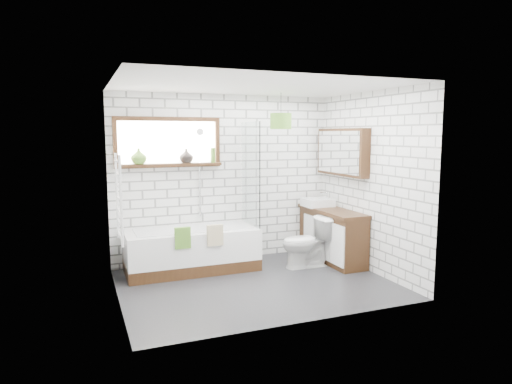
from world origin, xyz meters
name	(u,v)px	position (x,y,z in m)	size (l,w,h in m)	color
floor	(256,284)	(0.00, 0.00, -0.01)	(3.40, 2.60, 0.01)	black
ceiling	(256,86)	(0.00, 0.00, 2.50)	(3.40, 2.60, 0.01)	white
wall_back	(225,178)	(0.00, 1.30, 1.25)	(3.40, 0.01, 2.50)	white
wall_front	(305,202)	(0.00, -1.30, 1.25)	(3.40, 0.01, 2.50)	white
wall_left	(115,194)	(-1.70, 0.00, 1.25)	(0.01, 2.60, 2.50)	white
wall_right	(370,182)	(1.70, 0.00, 1.25)	(0.01, 2.60, 2.50)	white
window	(168,142)	(-0.85, 1.26, 1.80)	(1.52, 0.16, 0.68)	black
towel_radiator	(119,198)	(-1.66, 0.00, 1.20)	(0.06, 0.52, 1.00)	white
mirror_cabinet	(342,152)	(1.62, 0.60, 1.65)	(0.16, 1.20, 0.70)	black
shower_riser	(200,173)	(-0.40, 1.26, 1.35)	(0.02, 0.02, 1.30)	silver
bathtub	(192,250)	(-0.63, 0.90, 0.30)	(1.83, 0.81, 0.59)	white
shower_screen	(251,174)	(0.27, 0.90, 1.34)	(0.02, 0.72, 1.50)	white
towel_green	(183,238)	(-0.84, 0.49, 0.57)	(0.21, 0.06, 0.28)	#4A7D25
towel_beige	(215,235)	(-0.40, 0.49, 0.57)	(0.22, 0.05, 0.28)	#C3AE87
vanity	(332,235)	(1.48, 0.60, 0.39)	(0.44, 1.37, 0.79)	black
basin	(318,202)	(1.42, 0.95, 0.85)	(0.43, 0.38, 0.13)	white
tap	(327,197)	(1.58, 0.95, 0.92)	(0.03, 0.03, 0.18)	silver
toilet	(306,242)	(0.96, 0.44, 0.36)	(0.71, 0.41, 0.73)	white
vase_olive	(139,158)	(-1.27, 1.23, 1.59)	(0.21, 0.21, 0.22)	#518228
vase_dark	(186,157)	(-0.60, 1.23, 1.58)	(0.20, 0.20, 0.21)	black
bottle	(213,157)	(-0.20, 1.23, 1.59)	(0.07, 0.07, 0.21)	#518228
pendant	(281,121)	(0.66, 0.72, 2.10)	(0.30, 0.30, 0.22)	#4A7D25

